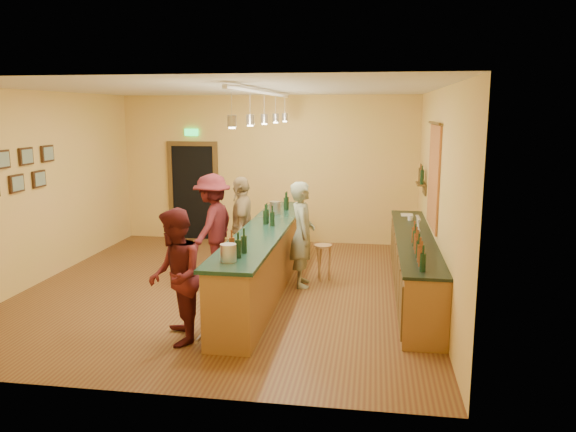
# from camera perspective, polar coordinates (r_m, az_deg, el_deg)

# --- Properties ---
(floor) EXTENTS (7.00, 7.00, 0.00)m
(floor) POSITION_cam_1_polar(r_m,az_deg,el_deg) (9.32, -6.05, -7.34)
(floor) COLOR brown
(floor) RESTS_ON ground
(ceiling) EXTENTS (6.50, 7.00, 0.02)m
(ceiling) POSITION_cam_1_polar(r_m,az_deg,el_deg) (8.87, -6.46, 12.72)
(ceiling) COLOR silver
(ceiling) RESTS_ON wall_back
(wall_back) EXTENTS (6.50, 0.02, 3.20)m
(wall_back) POSITION_cam_1_polar(r_m,az_deg,el_deg) (12.35, -2.07, 4.75)
(wall_back) COLOR #DCBD52
(wall_back) RESTS_ON floor
(wall_front) EXTENTS (6.50, 0.02, 3.20)m
(wall_front) POSITION_cam_1_polar(r_m,az_deg,el_deg) (5.70, -15.29, -2.60)
(wall_front) COLOR #DCBD52
(wall_front) RESTS_ON floor
(wall_left) EXTENTS (0.02, 7.00, 3.20)m
(wall_left) POSITION_cam_1_polar(r_m,az_deg,el_deg) (10.28, -24.05, 2.63)
(wall_left) COLOR #DCBD52
(wall_left) RESTS_ON floor
(wall_right) EXTENTS (0.02, 7.00, 3.20)m
(wall_right) POSITION_cam_1_polar(r_m,az_deg,el_deg) (8.71, 14.90, 1.91)
(wall_right) COLOR #DCBD52
(wall_right) RESTS_ON floor
(doorway) EXTENTS (1.15, 0.09, 2.48)m
(doorway) POSITION_cam_1_polar(r_m,az_deg,el_deg) (12.80, -9.58, 2.68)
(doorway) COLOR black
(doorway) RESTS_ON wall_back
(tapestry) EXTENTS (0.03, 1.40, 1.60)m
(tapestry) POSITION_cam_1_polar(r_m,az_deg,el_deg) (9.07, 14.59, 3.86)
(tapestry) COLOR #9B351F
(tapestry) RESTS_ON wall_right
(bottle_shelf) EXTENTS (0.17, 0.55, 0.54)m
(bottle_shelf) POSITION_cam_1_polar(r_m,az_deg,el_deg) (10.57, 13.42, 3.82)
(bottle_shelf) COLOR #4A3116
(bottle_shelf) RESTS_ON wall_right
(picture_grid) EXTENTS (0.06, 2.20, 0.70)m
(picture_grid) POSITION_cam_1_polar(r_m,az_deg,el_deg) (9.60, -26.41, 4.05)
(picture_grid) COLOR #382111
(picture_grid) RESTS_ON wall_left
(back_counter) EXTENTS (0.60, 4.55, 1.27)m
(back_counter) POSITION_cam_1_polar(r_m,az_deg,el_deg) (9.09, 12.69, -4.82)
(back_counter) COLOR olive
(back_counter) RESTS_ON floor
(tasting_bar) EXTENTS (0.73, 5.10, 1.38)m
(tasting_bar) POSITION_cam_1_polar(r_m,az_deg,el_deg) (9.01, -2.33, -3.90)
(tasting_bar) COLOR olive
(tasting_bar) RESTS_ON floor
(pendant_track) EXTENTS (0.11, 4.60, 0.50)m
(pendant_track) POSITION_cam_1_polar(r_m,az_deg,el_deg) (8.73, -2.43, 11.38)
(pendant_track) COLOR silver
(pendant_track) RESTS_ON ceiling
(bartender) EXTENTS (0.51, 0.69, 1.74)m
(bartender) POSITION_cam_1_polar(r_m,az_deg,el_deg) (9.22, 1.46, -1.87)
(bartender) COLOR gray
(bartender) RESTS_ON floor
(customer_a) EXTENTS (0.91, 1.01, 1.70)m
(customer_a) POSITION_cam_1_polar(r_m,az_deg,el_deg) (7.11, -11.38, -6.06)
(customer_a) COLOR #59191E
(customer_a) RESTS_ON floor
(customer_b) EXTENTS (0.61, 1.09, 1.77)m
(customer_b) POSITION_cam_1_polar(r_m,az_deg,el_deg) (9.75, -4.69, -1.13)
(customer_b) COLOR #997A51
(customer_b) RESTS_ON floor
(customer_c) EXTENTS (0.86, 1.26, 1.80)m
(customer_c) POSITION_cam_1_polar(r_m,az_deg,el_deg) (9.85, -7.66, -0.96)
(customer_c) COLOR #59191E
(customer_c) RESTS_ON floor
(bar_stool) EXTENTS (0.30, 0.30, 0.62)m
(bar_stool) POSITION_cam_1_polar(r_m,az_deg,el_deg) (9.62, 3.56, -3.79)
(bar_stool) COLOR #A08148
(bar_stool) RESTS_ON floor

